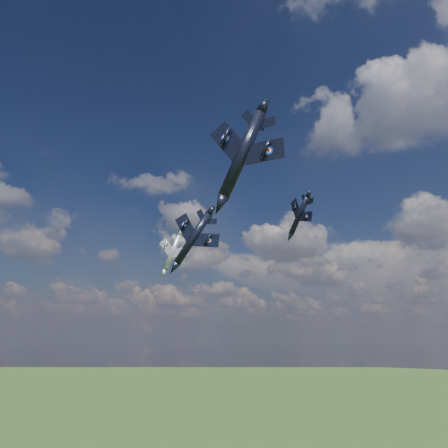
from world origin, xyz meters
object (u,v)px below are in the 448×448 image
Objects in this scene: jet_high_navy at (299,216)px; jet_left_silver at (172,253)px; jet_lead_navy at (193,238)px; jet_right_navy at (242,154)px.

jet_high_navy is 1.01× the size of jet_left_silver.
jet_lead_navy is at bearing -99.94° from jet_high_navy.
jet_high_navy reaches higher than jet_left_silver.
jet_high_navy is at bearing 0.47° from jet_left_silver.
jet_lead_navy is 1.09× the size of jet_right_navy.
jet_high_navy is (12.76, 20.74, 7.08)m from jet_lead_navy.
jet_right_navy is 59.94m from jet_left_silver.
jet_high_navy is (-17.72, 45.50, 5.99)m from jet_right_navy.
jet_lead_navy is at bearing 126.30° from jet_right_navy.
jet_lead_navy is at bearing -50.01° from jet_left_silver.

